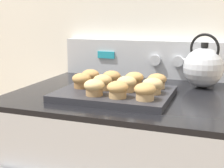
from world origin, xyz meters
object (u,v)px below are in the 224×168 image
(muffin_r1_c2, at_px, (127,84))
(muffin_r0_c2, at_px, (118,89))
(muffin_r2_c3, at_px, (157,81))
(muffin_r1_c0, at_px, (82,80))
(muffin_r2_c1, at_px, (112,78))
(muffin_r2_c0, at_px, (91,76))
(muffin_r0_c3, at_px, (145,91))
(tea_kettle, at_px, (203,67))
(muffin_pan, at_px, (115,94))
(muffin_r1_c1, at_px, (103,82))
(muffin_r2_c2, at_px, (134,79))
(muffin_r1_c3, at_px, (153,86))
(muffin_r0_c1, at_px, (94,87))

(muffin_r1_c2, bearing_deg, muffin_r0_c2, -90.65)
(muffin_r2_c3, bearing_deg, muffin_r1_c2, -136.74)
(muffin_r1_c0, distance_m, muffin_r1_c2, 0.17)
(muffin_r2_c1, bearing_deg, muffin_r2_c0, 179.48)
(muffin_r0_c3, relative_size, tea_kettle, 0.32)
(muffin_pan, height_order, muffin_r2_c0, muffin_r2_c0)
(muffin_r1_c1, height_order, muffin_r2_c1, same)
(muffin_r1_c1, relative_size, tea_kettle, 0.32)
(muffin_pan, distance_m, muffin_r2_c2, 0.11)
(muffin_r1_c1, distance_m, muffin_r2_c1, 0.09)
(muffin_r1_c3, xyz_separation_m, muffin_r2_c2, (-0.09, 0.09, 0.00))
(muffin_r1_c0, xyz_separation_m, muffin_r1_c2, (0.17, 0.00, 0.00))
(muffin_r1_c3, relative_size, tea_kettle, 0.32)
(muffin_r0_c2, relative_size, muffin_r2_c0, 1.00)
(muffin_r1_c0, xyz_separation_m, muffin_r1_c3, (0.26, 0.00, 0.00))
(muffin_r2_c3, bearing_deg, muffin_pan, -146.59)
(muffin_r0_c1, height_order, muffin_r0_c3, same)
(muffin_r1_c3, bearing_deg, muffin_r2_c0, 161.91)
(muffin_r1_c1, height_order, muffin_r2_c2, same)
(muffin_r2_c1, xyz_separation_m, tea_kettle, (0.32, 0.17, 0.03))
(muffin_r2_c0, distance_m, muffin_r2_c1, 0.09)
(muffin_r0_c2, distance_m, muffin_r1_c2, 0.09)
(muffin_r0_c3, distance_m, muffin_r1_c1, 0.20)
(muffin_r1_c0, xyz_separation_m, muffin_r2_c2, (0.17, 0.09, 0.00))
(muffin_r2_c0, relative_size, tea_kettle, 0.32)
(muffin_r1_c2, bearing_deg, muffin_r0_c3, -45.50)
(muffin_r1_c3, height_order, muffin_r2_c1, same)
(muffin_r0_c1, xyz_separation_m, muffin_r1_c0, (-0.09, 0.09, 0.00))
(muffin_r1_c2, distance_m, muffin_r2_c0, 0.19)
(muffin_r0_c1, distance_m, muffin_r1_c1, 0.09)
(muffin_r1_c0, bearing_deg, muffin_r0_c2, -28.12)
(tea_kettle, bearing_deg, muffin_r2_c1, -151.67)
(muffin_r0_c1, xyz_separation_m, muffin_r1_c2, (0.08, 0.09, 0.00))
(muffin_r2_c2, bearing_deg, tea_kettle, 36.41)
(tea_kettle, bearing_deg, muffin_r0_c2, -123.97)
(muffin_pan, bearing_deg, muffin_r0_c2, -65.38)
(muffin_r0_c2, relative_size, muffin_r2_c3, 1.00)
(muffin_r0_c2, xyz_separation_m, muffin_r1_c1, (-0.09, 0.09, 0.00))
(muffin_r1_c3, bearing_deg, muffin_r2_c1, 154.18)
(muffin_r1_c0, distance_m, tea_kettle, 0.48)
(muffin_r0_c2, height_order, muffin_r1_c1, same)
(muffin_r2_c1, bearing_deg, muffin_r1_c1, -91.70)
(muffin_r1_c3, bearing_deg, muffin_r0_c1, -153.02)
(muffin_r0_c1, bearing_deg, tea_kettle, 47.54)
(muffin_pan, height_order, muffin_r1_c0, muffin_r1_c0)
(muffin_r0_c2, bearing_deg, muffin_r2_c1, 115.52)
(tea_kettle, bearing_deg, muffin_r2_c2, -143.59)
(muffin_r0_c1, distance_m, muffin_r2_c3, 0.24)
(muffin_r1_c1, bearing_deg, muffin_r1_c0, 179.39)
(muffin_r1_c2, height_order, muffin_r2_c3, same)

